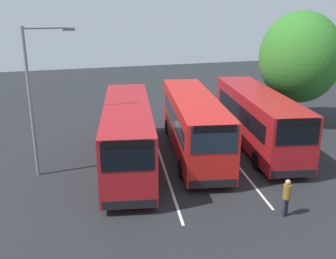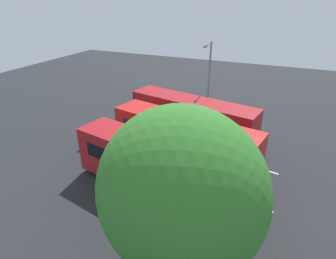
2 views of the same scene
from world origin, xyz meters
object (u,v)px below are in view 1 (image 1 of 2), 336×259
bus_far_left (128,133)px  depot_tree (299,57)px  bus_center_left (193,122)px  pedestrian (287,195)px  street_lamp (35,93)px  bus_center_right (257,117)px

bus_far_left → depot_tree: (-4.08, 13.15, 2.95)m
bus_center_left → pedestrian: (7.89, 0.99, -0.86)m
bus_far_left → street_lamp: street_lamp is taller
pedestrian → depot_tree: size_ratio=0.20×
pedestrian → depot_tree: (-11.23, 8.18, 3.81)m
bus_center_left → depot_tree: bearing=121.4°
bus_center_left → pedestrian: 8.00m
bus_center_right → depot_tree: size_ratio=1.41×
street_lamp → depot_tree: 18.03m
bus_center_left → street_lamp: street_lamp is taller
bus_far_left → pedestrian: 8.76m
bus_center_left → bus_center_right: size_ratio=1.00×
pedestrian → street_lamp: bearing=31.5°
street_lamp → depot_tree: (-4.03, 17.56, 0.53)m
bus_center_right → street_lamp: 12.69m
pedestrian → bus_center_left: bearing=-13.9°
bus_center_right → depot_tree: depot_tree is taller
street_lamp → depot_tree: size_ratio=0.92×
bus_far_left → bus_center_left: (-0.74, 3.98, 0.00)m
bus_center_right → pedestrian: bus_center_right is taller
pedestrian → depot_tree: bearing=-57.1°
bus_center_right → street_lamp: street_lamp is taller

